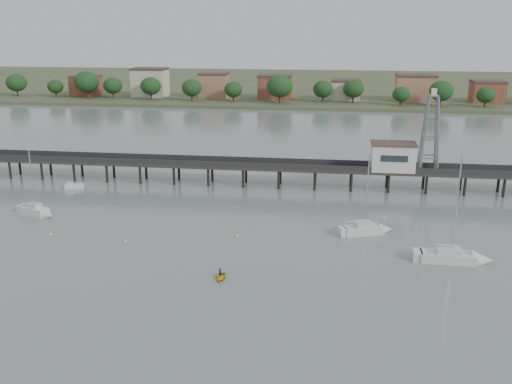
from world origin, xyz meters
TOP-DOWN VIEW (x-y plane):
  - ground_plane at (0.00, 0.00)m, footprint 500.00×500.00m
  - pier at (0.00, 60.00)m, footprint 150.00×5.00m
  - pier_building at (25.00, 60.00)m, footprint 8.40×5.40m
  - lattice_tower at (31.50, 60.00)m, footprint 3.20×3.20m
  - sailboat_c at (19.70, 35.59)m, footprint 8.17×4.80m
  - sailboat_d at (31.17, 26.17)m, footprint 9.61×2.97m
  - sailboat_b at (-34.81, 36.75)m, footprint 7.22×4.31m
  - white_tender at (-36.11, 53.07)m, footprint 3.95×2.79m
  - yellow_dinghy at (0.05, 16.84)m, footprint 1.96×0.66m
  - dinghy_occupant at (0.05, 16.84)m, footprint 0.87×1.24m
  - mooring_buoys at (5.57, 31.15)m, footprint 79.77×18.52m
  - far_shore at (0.36, 239.58)m, footprint 500.00×170.00m

SIDE VIEW (x-z plane):
  - ground_plane at x=0.00m, z-range 0.00..0.00m
  - yellow_dinghy at x=0.05m, z-range -1.35..1.35m
  - dinghy_occupant at x=0.05m, z-range -0.14..0.14m
  - mooring_buoys at x=5.57m, z-range -0.12..0.28m
  - white_tender at x=-36.11m, z-range -0.27..1.15m
  - sailboat_d at x=31.17m, z-range -7.20..8.46m
  - sailboat_c at x=19.70m, z-range -5.87..7.15m
  - sailboat_b at x=-34.81m, z-range -5.15..6.46m
  - far_shore at x=0.36m, z-range -4.25..6.15m
  - pier at x=0.00m, z-range 1.04..6.54m
  - pier_building at x=25.00m, z-range 4.02..9.32m
  - lattice_tower at x=31.50m, z-range 3.35..18.85m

